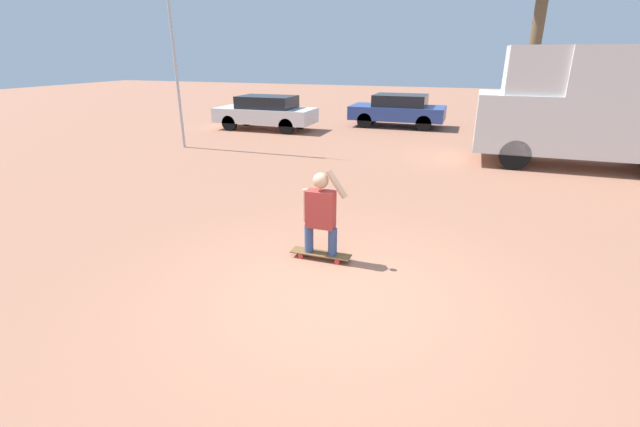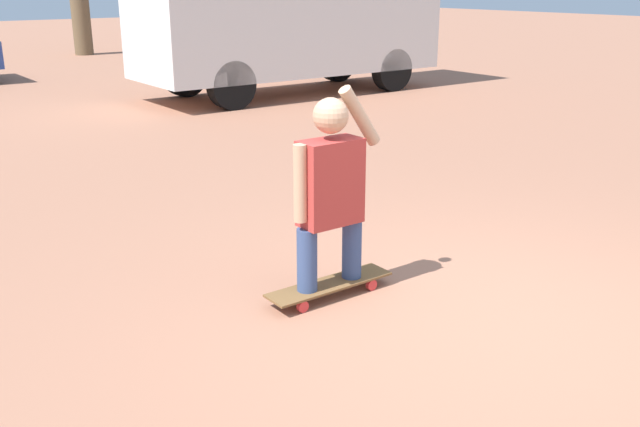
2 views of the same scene
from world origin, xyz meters
TOP-DOWN VIEW (x-y plane):
  - ground_plane at (0.00, 0.00)m, footprint 80.00×80.00m
  - skateboard at (-0.55, 0.95)m, footprint 0.97×0.24m
  - person_skateboarder at (-0.55, 0.95)m, footprint 0.71×0.24m
  - camper_van at (4.70, 8.96)m, footprint 5.94×2.09m
  - parked_car_blue at (-1.64, 14.57)m, footprint 4.08×1.93m
  - parked_car_white at (-6.83, 11.91)m, footprint 4.22×1.75m
  - flagpole at (-7.81, 7.60)m, footprint 1.10×0.12m

SIDE VIEW (x-z plane):
  - ground_plane at x=0.00m, z-range 0.00..0.00m
  - skateboard at x=-0.55m, z-range 0.03..0.13m
  - parked_car_blue at x=-1.64m, z-range 0.05..1.44m
  - parked_car_white at x=-6.83m, z-range 0.04..1.45m
  - person_skateboarder at x=-0.55m, z-range 0.13..1.51m
  - camper_van at x=4.70m, z-range 0.13..3.41m
  - flagpole at x=-7.81m, z-range 0.52..7.69m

